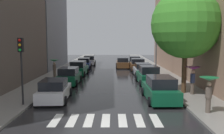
{
  "coord_description": "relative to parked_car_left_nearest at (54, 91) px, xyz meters",
  "views": [
    {
      "loc": [
        0.4,
        -11.19,
        4.31
      ],
      "look_at": [
        0.25,
        18.44,
        1.04
      ],
      "focal_mm": 39.26,
      "sensor_mm": 36.0,
      "label": 1
    }
  ],
  "objects": [
    {
      "name": "sidewalk_right",
      "position": [
        10.3,
        18.08,
        -0.66
      ],
      "size": [
        3.0,
        72.0,
        0.15
      ],
      "primitive_type": "cube",
      "color": "gray",
      "rests_on": "ground"
    },
    {
      "name": "sidewalk_left",
      "position": [
        -2.7,
        18.08,
        -0.66
      ],
      "size": [
        3.0,
        72.0,
        0.15
      ],
      "primitive_type": "cube",
      "color": "gray",
      "rests_on": "ground"
    },
    {
      "name": "parked_car_right_fourth",
      "position": [
        7.61,
        17.32,
        0.08
      ],
      "size": [
        2.13,
        4.58,
        1.73
      ],
      "rotation": [
        0.0,
        0.0,
        1.57
      ],
      "color": "brown",
      "rests_on": "ground"
    },
    {
      "name": "parked_car_left_fourth",
      "position": [
        -0.18,
        19.67,
        0.04
      ],
      "size": [
        2.11,
        4.32,
        1.64
      ],
      "rotation": [
        0.0,
        0.0,
        1.6
      ],
      "color": "navy",
      "rests_on": "ground"
    },
    {
      "name": "parked_car_right_third",
      "position": [
        7.72,
        11.98,
        0.01
      ],
      "size": [
        2.2,
        4.47,
        1.57
      ],
      "rotation": [
        0.0,
        0.0,
        1.59
      ],
      "color": "#B2B7BF",
      "rests_on": "ground"
    },
    {
      "name": "parked_car_left_nearest",
      "position": [
        0.0,
        0.0,
        0.0
      ],
      "size": [
        2.26,
        4.36,
        1.55
      ],
      "rotation": [
        0.0,
        0.0,
        1.62
      ],
      "color": "silver",
      "rests_on": "ground"
    },
    {
      "name": "street_tree_right",
      "position": [
        9.8,
        2.08,
        4.81
      ],
      "size": [
        5.36,
        5.36,
        8.08
      ],
      "color": "#513823",
      "rests_on": "sidewalk_right"
    },
    {
      "name": "pedestrian_near_tree",
      "position": [
        10.31,
        1.5,
        1.03
      ],
      "size": [
        1.16,
        1.16,
        2.13
      ],
      "rotation": [
        0.0,
        0.0,
        3.37
      ],
      "color": "brown",
      "rests_on": "sidewalk_right"
    },
    {
      "name": "parked_car_right_second",
      "position": [
        7.65,
        6.66,
        0.11
      ],
      "size": [
        2.21,
        4.44,
        1.82
      ],
      "rotation": [
        0.0,
        0.0,
        1.6
      ],
      "color": "#0C4C2D",
      "rests_on": "ground"
    },
    {
      "name": "parked_car_right_nearest",
      "position": [
        7.53,
        -0.02,
        0.09
      ],
      "size": [
        2.23,
        4.73,
        1.76
      ],
      "rotation": [
        0.0,
        0.0,
        1.59
      ],
      "color": "#0C4C2D",
      "rests_on": "ground"
    },
    {
      "name": "parked_car_right_fifth",
      "position": [
        7.7,
        22.93,
        0.05
      ],
      "size": [
        2.23,
        4.77,
        1.67
      ],
      "rotation": [
        0.0,
        0.0,
        1.54
      ],
      "color": "#474C51",
      "rests_on": "ground"
    },
    {
      "name": "parked_car_left_third",
      "position": [
        -0.08,
        12.92,
        0.08
      ],
      "size": [
        2.18,
        4.75,
        1.74
      ],
      "rotation": [
        0.0,
        0.0,
        1.53
      ],
      "color": "#0C4C2D",
      "rests_on": "ground"
    },
    {
      "name": "car_midroad",
      "position": [
        5.65,
        20.78,
        0.03
      ],
      "size": [
        2.09,
        4.65,
        1.63
      ],
      "rotation": [
        0.0,
        0.0,
        1.57
      ],
      "color": "brown",
      "rests_on": "ground"
    },
    {
      "name": "lamp_post_right",
      "position": [
        9.35,
        12.29,
        3.64
      ],
      "size": [
        0.6,
        0.28,
        7.37
      ],
      "color": "#595B60",
      "rests_on": "sidewalk_right"
    },
    {
      "name": "ground_plane",
      "position": [
        3.8,
        18.08,
        -0.75
      ],
      "size": [
        28.0,
        72.0,
        0.04
      ],
      "primitive_type": "cube",
      "color": "#242427"
    },
    {
      "name": "parked_car_left_fifth",
      "position": [
        -0.01,
        25.6,
        0.02
      ],
      "size": [
        2.3,
        4.51,
        1.59
      ],
      "rotation": [
        0.0,
        0.0,
        1.61
      ],
      "color": "silver",
      "rests_on": "ground"
    },
    {
      "name": "pedestrian_by_kerb",
      "position": [
        9.66,
        -3.34,
        0.95
      ],
      "size": [
        1.08,
        1.08,
        2.06
      ],
      "rotation": [
        0.0,
        0.0,
        0.94
      ],
      "color": "brown",
      "rests_on": "sidewalk_right"
    },
    {
      "name": "crosswalk_stripes",
      "position": [
        3.8,
        -4.29,
        -0.72
      ],
      "size": [
        5.85,
        2.2,
        0.01
      ],
      "color": "silver",
      "rests_on": "ground"
    },
    {
      "name": "building_left_mid",
      "position": [
        -7.2,
        21.0,
        5.06
      ],
      "size": [
        6.0,
        13.6,
        11.57
      ],
      "primitive_type": "cube",
      "color": "slate",
      "rests_on": "ground"
    },
    {
      "name": "parked_car_left_second",
      "position": [
        -0.13,
        6.58,
        0.05
      ],
      "size": [
        2.08,
        4.44,
        1.66
      ],
      "rotation": [
        0.0,
        0.0,
        1.56
      ],
      "color": "#0C4C2D",
      "rests_on": "ground"
    },
    {
      "name": "traffic_light_left_corner",
      "position": [
        -1.65,
        -1.65,
        2.56
      ],
      "size": [
        0.3,
        0.42,
        4.3
      ],
      "color": "black",
      "rests_on": "sidewalk_left"
    },
    {
      "name": "building_right_mid",
      "position": [
        14.8,
        18.1,
        6.33
      ],
      "size": [
        6.0,
        19.96,
        14.13
      ],
      "primitive_type": "cube",
      "color": "#8C6B56",
      "rests_on": "ground"
    },
    {
      "name": "pedestrian_foreground",
      "position": [
        -2.28,
        9.6,
        0.89
      ],
      "size": [
        1.03,
        1.03,
        2.01
      ],
      "rotation": [
        0.0,
        0.0,
        4.1
      ],
      "color": "brown",
      "rests_on": "sidewalk_left"
    }
  ]
}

